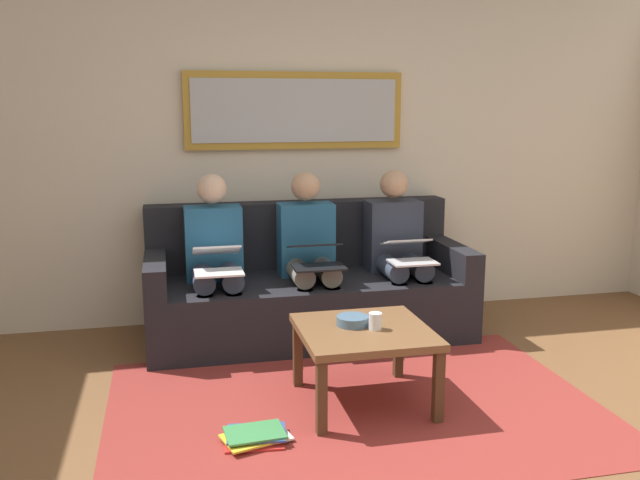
% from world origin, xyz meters
% --- Properties ---
extents(wall_rear, '(6.00, 0.12, 2.60)m').
position_xyz_m(wall_rear, '(0.00, -2.60, 1.30)').
color(wall_rear, beige).
rests_on(wall_rear, ground_plane).
extents(area_rug, '(2.60, 1.80, 0.01)m').
position_xyz_m(area_rug, '(0.00, -0.85, 0.00)').
color(area_rug, maroon).
rests_on(area_rug, ground_plane).
extents(couch, '(2.20, 0.90, 0.90)m').
position_xyz_m(couch, '(0.00, -2.12, 0.31)').
color(couch, black).
rests_on(couch, ground_plane).
extents(framed_mirror, '(1.60, 0.05, 0.55)m').
position_xyz_m(framed_mirror, '(0.00, -2.51, 1.55)').
color(framed_mirror, '#B7892D').
extents(coffee_table, '(0.69, 0.69, 0.43)m').
position_xyz_m(coffee_table, '(-0.06, -0.90, 0.37)').
color(coffee_table, brown).
rests_on(coffee_table, ground_plane).
extents(cup, '(0.07, 0.07, 0.09)m').
position_xyz_m(cup, '(-0.11, -0.87, 0.47)').
color(cup, silver).
rests_on(cup, coffee_table).
extents(bowl, '(0.17, 0.17, 0.05)m').
position_xyz_m(bowl, '(-0.01, -0.96, 0.45)').
color(bowl, slate).
rests_on(bowl, coffee_table).
extents(person_left, '(0.38, 0.58, 1.14)m').
position_xyz_m(person_left, '(-0.64, -2.05, 0.61)').
color(person_left, '#2D3342').
rests_on(person_left, couch).
extents(laptop_silver, '(0.30, 0.35, 0.15)m').
position_xyz_m(laptop_silver, '(-0.64, -1.81, 0.63)').
color(laptop_silver, silver).
extents(person_middle, '(0.38, 0.58, 1.14)m').
position_xyz_m(person_middle, '(0.00, -2.05, 0.61)').
color(person_middle, '#235B84').
rests_on(person_middle, couch).
extents(laptop_black, '(0.33, 0.36, 0.15)m').
position_xyz_m(laptop_black, '(0.00, -1.80, 0.63)').
color(laptop_black, black).
extents(person_right, '(0.38, 0.58, 1.14)m').
position_xyz_m(person_right, '(0.64, -2.05, 0.61)').
color(person_right, '#235B84').
rests_on(person_right, couch).
extents(laptop_white, '(0.30, 0.37, 0.16)m').
position_xyz_m(laptop_white, '(0.64, -1.82, 0.63)').
color(laptop_white, white).
extents(magazine_stack, '(0.36, 0.29, 0.05)m').
position_xyz_m(magazine_stack, '(0.57, -0.59, 0.03)').
color(magazine_stack, red).
rests_on(magazine_stack, ground_plane).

